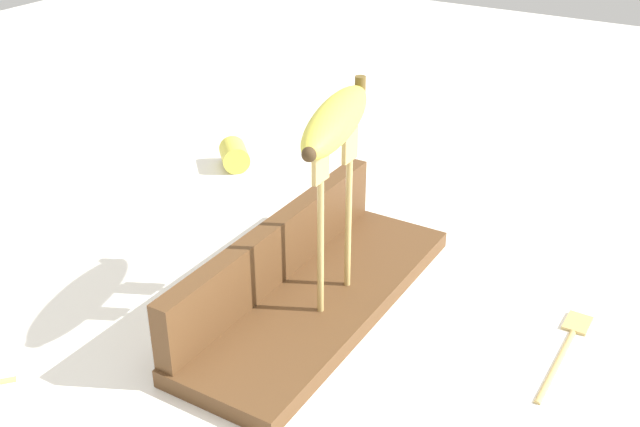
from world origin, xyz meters
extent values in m
plane|color=white|center=(0.00, 0.00, 0.00)|extent=(3.00, 3.00, 0.00)
cube|color=brown|center=(0.00, 0.00, 0.01)|extent=(0.40, 0.14, 0.02)
cube|color=brown|center=(0.00, 0.06, 0.06)|extent=(0.39, 0.02, 0.07)
cylinder|color=tan|center=(-0.03, -0.02, 0.10)|extent=(0.01, 0.01, 0.15)
cube|color=tan|center=(-0.03, -0.02, 0.19)|extent=(0.03, 0.00, 0.04)
cylinder|color=tan|center=(0.03, -0.02, 0.10)|extent=(0.01, 0.01, 0.15)
cube|color=tan|center=(0.03, -0.02, 0.19)|extent=(0.03, 0.00, 0.04)
ellipsoid|color=#DBD147|center=(0.00, -0.02, 0.23)|extent=(0.19, 0.09, 0.04)
cylinder|color=brown|center=(0.08, 0.00, 0.24)|extent=(0.01, 0.01, 0.02)
sphere|color=#3F2D19|center=(-0.09, -0.04, 0.23)|extent=(0.01, 0.01, 0.01)
cylinder|color=tan|center=(0.03, -0.26, 0.00)|extent=(0.13, 0.01, 0.01)
cube|color=tan|center=(0.12, -0.26, 0.00)|extent=(0.04, 0.03, 0.01)
cylinder|color=#DBD147|center=(0.26, 0.31, 0.02)|extent=(0.07, 0.07, 0.04)
cylinder|color=beige|center=(0.28, 0.33, 0.02)|extent=(0.03, 0.03, 0.04)
camera|label=1|loc=(-0.61, -0.36, 0.50)|focal=42.65mm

